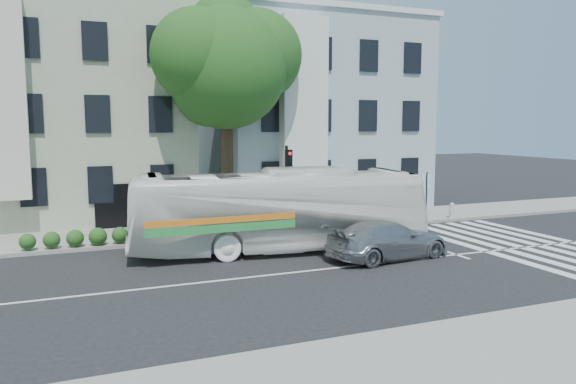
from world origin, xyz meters
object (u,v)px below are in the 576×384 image
bus (279,210)px  traffic_signal (288,178)px  fire_hydrant (452,210)px  sedan (388,240)px

bus → traffic_signal: 3.24m
bus → fire_hydrant: size_ratio=14.83×
traffic_signal → fire_hydrant: (9.36, 0.40, -2.04)m
bus → sedan: size_ratio=2.39×
bus → sedan: bearing=-122.7°
sedan → fire_hydrant: sedan is taller
bus → sedan: bus is taller
sedan → fire_hydrant: size_ratio=6.21×
sedan → bus: bearing=43.5°
bus → fire_hydrant: (10.85, 3.11, -1.06)m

